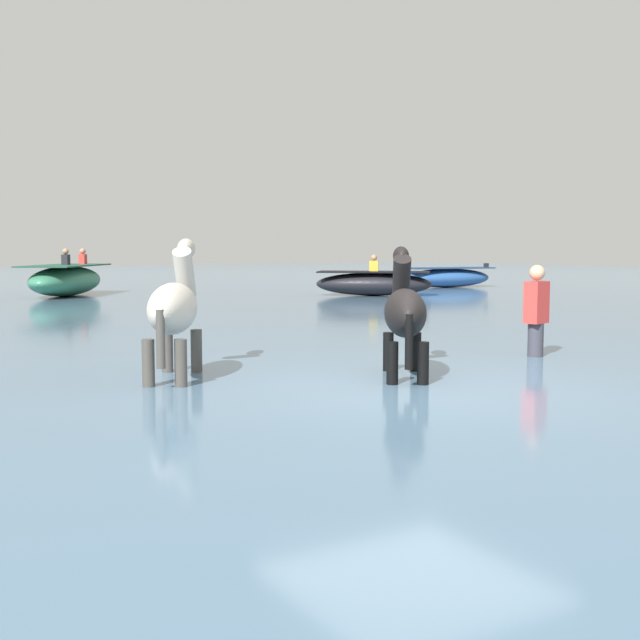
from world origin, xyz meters
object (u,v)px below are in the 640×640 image
Objects in this scene: boat_far_offshore at (374,283)px; boat_distant_west at (447,277)px; horse_lead_black at (405,316)px; boat_mid_outer at (66,280)px; person_wading_mid at (536,324)px; horse_trailing_pinto at (174,312)px.

boat_distant_west is at bearing 28.41° from boat_far_offshore.
horse_lead_black is 0.43× the size of boat_mid_outer.
horse_lead_black is 14.80m from boat_far_offshore.
boat_mid_outer is 2.67× the size of person_wading_mid.
boat_mid_outer is (0.33, 16.93, -0.20)m from horse_lead_black.
horse_trailing_pinto is at bearing -99.12° from boat_mid_outer.
horse_lead_black is at bearing -28.13° from horse_trailing_pinto.
horse_lead_black is 0.53× the size of boat_distant_west.
horse_trailing_pinto is 15.96m from boat_mid_outer.
boat_distant_west is at bearing -8.10° from boat_mid_outer.
horse_lead_black reaches higher than boat_far_offshore.
boat_distant_west is at bearing 53.89° from person_wading_mid.
boat_mid_outer is at bearing 88.87° from horse_lead_black.
horse_lead_black is at bearing -123.18° from boat_far_offshore.
horse_lead_black reaches higher than boat_mid_outer.
boat_mid_outer is (-7.77, 4.54, 0.09)m from boat_far_offshore.
boat_far_offshore is 0.79× the size of boat_mid_outer.
person_wading_mid is at bearing -82.82° from boat_mid_outer.
boat_mid_outer is at bearing 171.90° from boat_distant_west.
person_wading_mid is at bearing -126.11° from boat_distant_west.
boat_far_offshore reaches higher than person_wading_mid.
boat_mid_outer is (2.53, 15.75, -0.26)m from horse_trailing_pinto.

